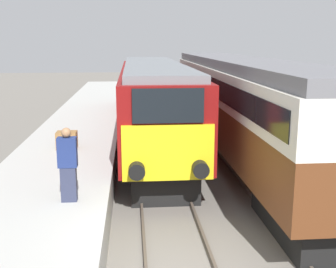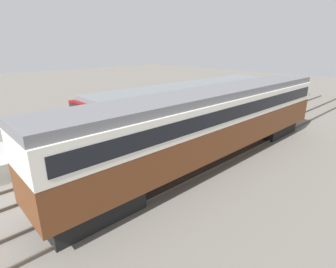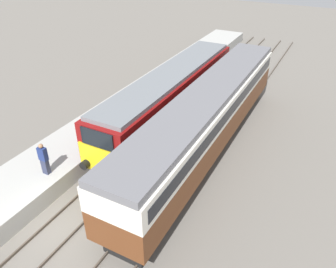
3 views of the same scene
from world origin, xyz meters
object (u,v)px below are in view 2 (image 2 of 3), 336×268
Objects in this scene: locomotive at (190,109)px; person_on_platform at (38,133)px; passenger_carriage at (214,119)px; luggage_crate at (115,122)px.

locomotive reaches higher than person_on_platform.
passenger_carriage is (3.40, -1.89, 0.30)m from locomotive.
luggage_crate is at bearing 98.87° from person_on_platform.
luggage_crate is (-3.26, -3.83, -0.85)m from locomotive.
locomotive is 5.10m from luggage_crate.
passenger_carriage is 9.20m from person_on_platform.
person_on_platform is at bearing -81.13° from luggage_crate.
person_on_platform is (-5.86, -7.07, -0.57)m from passenger_carriage.
locomotive is at bearing 150.88° from passenger_carriage.
luggage_crate is (-6.66, -1.94, -1.16)m from passenger_carriage.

